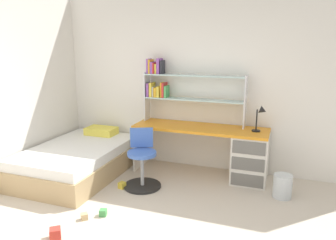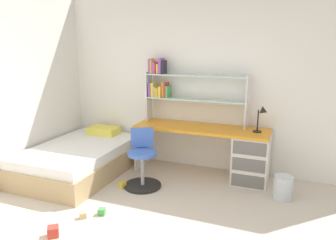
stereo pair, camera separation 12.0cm
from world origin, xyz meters
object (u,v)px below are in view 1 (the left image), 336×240
(bed_platform, at_px, (78,160))
(toy_block_red_0, at_px, (55,233))
(toy_block_yellow_5, at_px, (122,185))
(desk_lamp, at_px, (261,115))
(swivel_chair, at_px, (142,164))
(toy_block_natural_2, at_px, (84,216))
(waste_bin, at_px, (283,186))
(desk, at_px, (235,151))
(bookshelf_hutch, at_px, (177,86))
(toy_block_green_1, at_px, (103,213))

(bed_platform, distance_m, toy_block_red_0, 1.73)
(toy_block_red_0, height_order, toy_block_yellow_5, toy_block_red_0)
(desk_lamp, height_order, swivel_chair, desk_lamp)
(desk_lamp, bearing_deg, toy_block_natural_2, -135.07)
(desk_lamp, xyz_separation_m, waste_bin, (0.35, -0.39, -0.85))
(waste_bin, distance_m, toy_block_natural_2, 2.51)
(desk_lamp, xyz_separation_m, bed_platform, (-2.60, -0.63, -0.77))
(desk, distance_m, toy_block_natural_2, 2.29)
(bookshelf_hutch, height_order, desk_lamp, bookshelf_hutch)
(toy_block_yellow_5, bearing_deg, desk_lamp, 26.37)
(bed_platform, bearing_deg, bookshelf_hutch, 32.03)
(desk, distance_m, waste_bin, 0.83)
(bookshelf_hutch, height_order, toy_block_yellow_5, bookshelf_hutch)
(toy_block_green_1, relative_size, toy_block_natural_2, 1.06)
(swivel_chair, relative_size, toy_block_green_1, 10.36)
(toy_block_green_1, bearing_deg, waste_bin, 31.98)
(desk, distance_m, toy_block_green_1, 2.08)
(desk_lamp, bearing_deg, bookshelf_hutch, 171.71)
(desk, bearing_deg, toy_block_green_1, -128.15)
(toy_block_green_1, xyz_separation_m, toy_block_natural_2, (-0.16, -0.15, -0.00))
(swivel_chair, bearing_deg, waste_bin, 9.45)
(toy_block_yellow_5, bearing_deg, waste_bin, 12.79)
(bookshelf_hutch, xyz_separation_m, toy_block_green_1, (-0.30, -1.79, -1.27))
(bed_platform, bearing_deg, desk_lamp, 13.55)
(toy_block_red_0, distance_m, toy_block_green_1, 0.61)
(desk_lamp, relative_size, waste_bin, 1.25)
(desk_lamp, distance_m, swivel_chair, 1.79)
(bed_platform, height_order, toy_block_green_1, bed_platform)
(desk, height_order, toy_block_green_1, desk)
(swivel_chair, distance_m, toy_block_green_1, 0.95)
(toy_block_green_1, distance_m, toy_block_natural_2, 0.22)
(desk, height_order, bookshelf_hutch, bookshelf_hutch)
(toy_block_natural_2, bearing_deg, desk, 50.98)
(toy_block_green_1, distance_m, toy_block_yellow_5, 0.75)
(swivel_chair, relative_size, waste_bin, 2.62)
(swivel_chair, relative_size, toy_block_red_0, 7.37)
(desk_lamp, bearing_deg, toy_block_green_1, -134.86)
(toy_block_green_1, bearing_deg, toy_block_red_0, -111.93)
(desk, bearing_deg, swivel_chair, -149.06)
(desk, height_order, waste_bin, desk)
(bookshelf_hutch, distance_m, desk_lamp, 1.35)
(desk, height_order, toy_block_red_0, desk)
(desk, xyz_separation_m, toy_block_red_0, (-1.49, -2.17, -0.37))
(waste_bin, height_order, toy_block_yellow_5, waste_bin)
(bookshelf_hutch, xyz_separation_m, toy_block_red_0, (-0.52, -2.36, -1.26))
(desk, relative_size, bookshelf_hutch, 1.26)
(toy_block_red_0, bearing_deg, toy_block_green_1, 68.07)
(swivel_chair, height_order, waste_bin, swivel_chair)
(bookshelf_hutch, bearing_deg, toy_block_green_1, -99.41)
(bookshelf_hutch, height_order, toy_block_red_0, bookshelf_hutch)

